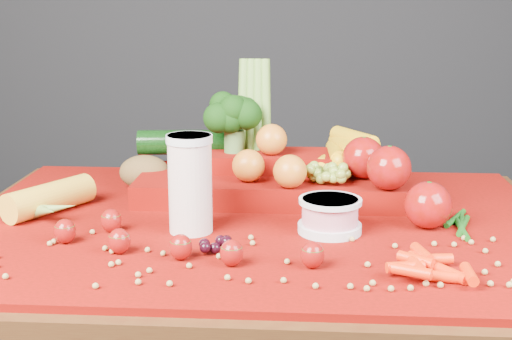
# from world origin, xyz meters

# --- Properties ---
(table) EXTENTS (1.10, 0.80, 0.75)m
(table) POSITION_xyz_m (0.00, 0.00, 0.66)
(table) COLOR #35180C
(table) RESTS_ON ground
(red_cloth) EXTENTS (1.05, 0.75, 0.01)m
(red_cloth) POSITION_xyz_m (0.00, 0.00, 0.76)
(red_cloth) COLOR #7F0604
(red_cloth) RESTS_ON table
(milk_glass) EXTENTS (0.08, 0.08, 0.17)m
(milk_glass) POSITION_xyz_m (-0.11, -0.07, 0.85)
(milk_glass) COLOR beige
(milk_glass) RESTS_ON red_cloth
(yogurt_bowl) EXTENTS (0.11, 0.11, 0.06)m
(yogurt_bowl) POSITION_xyz_m (0.13, -0.06, 0.79)
(yogurt_bowl) COLOR silver
(yogurt_bowl) RESTS_ON red_cloth
(strawberry_scatter) EXTENTS (0.44, 0.18, 0.04)m
(strawberry_scatter) POSITION_xyz_m (-0.13, -0.17, 0.79)
(strawberry_scatter) COLOR maroon
(strawberry_scatter) RESTS_ON red_cloth
(dark_grape_cluster) EXTENTS (0.06, 0.05, 0.03)m
(dark_grape_cluster) POSITION_xyz_m (-0.05, -0.16, 0.78)
(dark_grape_cluster) COLOR black
(dark_grape_cluster) RESTS_ON red_cloth
(soybean_scatter) EXTENTS (0.84, 0.24, 0.01)m
(soybean_scatter) POSITION_xyz_m (0.00, -0.20, 0.77)
(soybean_scatter) COLOR #A68A47
(soybean_scatter) RESTS_ON red_cloth
(corn_ear) EXTENTS (0.25, 0.27, 0.06)m
(corn_ear) POSITION_xyz_m (-0.38, -0.01, 0.78)
(corn_ear) COLOR gold
(corn_ear) RESTS_ON red_cloth
(potato) EXTENTS (0.10, 0.08, 0.07)m
(potato) POSITION_xyz_m (-0.24, 0.19, 0.80)
(potato) COLOR brown
(potato) RESTS_ON red_cloth
(baby_carrot_pile) EXTENTS (0.18, 0.17, 0.03)m
(baby_carrot_pile) POSITION_xyz_m (0.27, -0.23, 0.78)
(baby_carrot_pile) COLOR red
(baby_carrot_pile) RESTS_ON red_cloth
(green_bean_pile) EXTENTS (0.14, 0.12, 0.01)m
(green_bean_pile) POSITION_xyz_m (0.35, -0.01, 0.77)
(green_bean_pile) COLOR #155212
(green_bean_pile) RESTS_ON red_cloth
(produce_mound) EXTENTS (0.61, 0.36, 0.27)m
(produce_mound) POSITION_xyz_m (0.05, 0.15, 0.82)
(produce_mound) COLOR #7F0604
(produce_mound) RESTS_ON red_cloth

